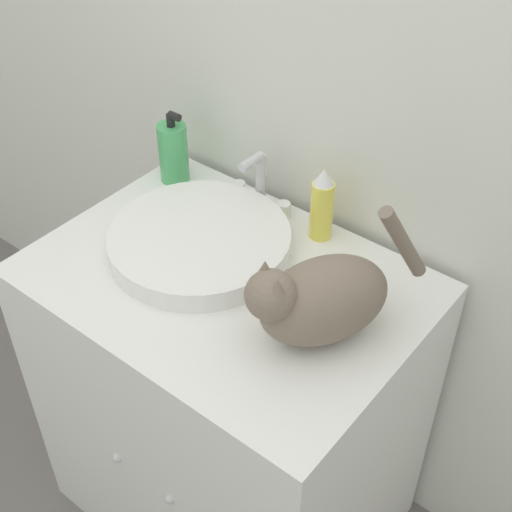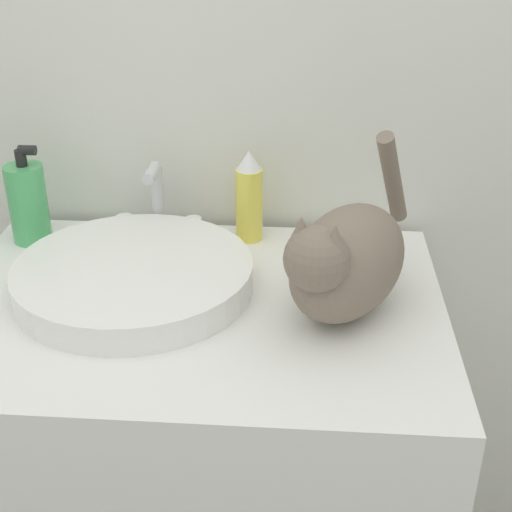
% 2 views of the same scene
% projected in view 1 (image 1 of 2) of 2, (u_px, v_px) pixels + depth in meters
% --- Properties ---
extents(wall_back, '(6.00, 0.05, 2.50)m').
position_uv_depth(wall_back, '(330.00, 35.00, 1.41)').
color(wall_back, silver).
rests_on(wall_back, ground_plane).
extents(vanity_cabinet, '(0.81, 0.60, 0.84)m').
position_uv_depth(vanity_cabinet, '(230.00, 405.00, 1.74)').
color(vanity_cabinet, white).
rests_on(vanity_cabinet, ground_plane).
extents(sink_basin, '(0.39, 0.39, 0.05)m').
position_uv_depth(sink_basin, '(200.00, 241.00, 1.53)').
color(sink_basin, white).
rests_on(sink_basin, vanity_cabinet).
extents(faucet, '(0.16, 0.08, 0.15)m').
position_uv_depth(faucet, '(259.00, 185.00, 1.63)').
color(faucet, silver).
rests_on(faucet, vanity_cabinet).
extents(cat, '(0.25, 0.36, 0.26)m').
position_uv_depth(cat, '(319.00, 298.00, 1.29)').
color(cat, '#7A6B5B').
rests_on(cat, vanity_cabinet).
extents(soap_bottle, '(0.07, 0.07, 0.19)m').
position_uv_depth(soap_bottle, '(173.00, 152.00, 1.70)').
color(soap_bottle, '#4CB266').
rests_on(soap_bottle, vanity_cabinet).
extents(spray_bottle, '(0.05, 0.05, 0.17)m').
position_uv_depth(spray_bottle, '(322.00, 205.00, 1.53)').
color(spray_bottle, '#EADB4C').
rests_on(spray_bottle, vanity_cabinet).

